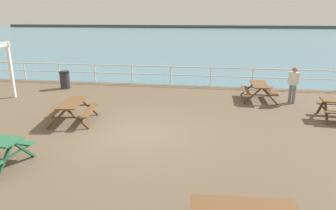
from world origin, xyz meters
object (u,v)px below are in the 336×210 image
(picnic_table_near_right, at_px, (73,107))
(litter_bin, at_px, (65,80))
(visitor, at_px, (293,83))
(picnic_table_far_left, at_px, (259,88))

(picnic_table_near_right, xyz_separation_m, litter_bin, (-2.94, 5.11, -0.10))
(picnic_table_near_right, bearing_deg, litter_bin, 20.34)
(visitor, bearing_deg, litter_bin, 123.42)
(visitor, bearing_deg, picnic_table_far_left, 114.72)
(picnic_table_near_right, height_order, litter_bin, litter_bin)
(picnic_table_near_right, bearing_deg, visitor, -75.07)
(picnic_table_near_right, relative_size, picnic_table_far_left, 1.11)
(picnic_table_far_left, height_order, litter_bin, litter_bin)
(picnic_table_far_left, xyz_separation_m, visitor, (1.43, -0.36, 0.36))
(picnic_table_far_left, height_order, visitor, visitor)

